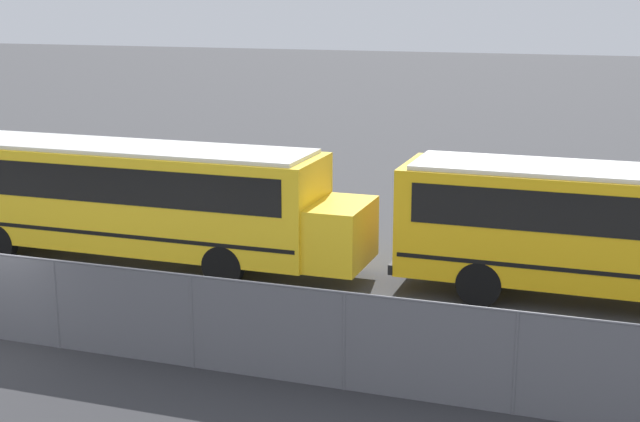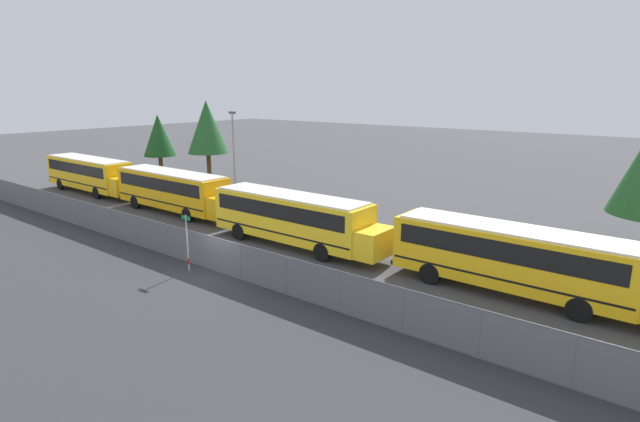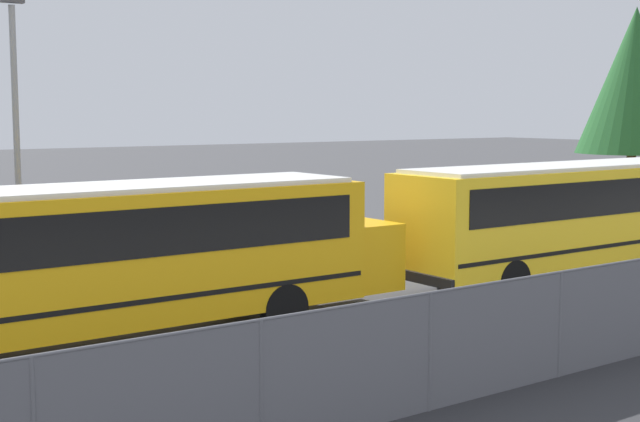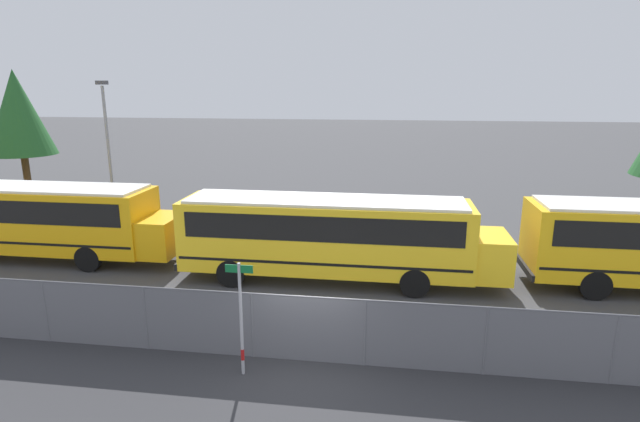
% 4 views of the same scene
% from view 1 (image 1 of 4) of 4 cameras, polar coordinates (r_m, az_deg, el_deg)
% --- Properties ---
extents(school_bus_2, '(12.10, 2.56, 3.18)m').
position_cam_1_polar(school_bus_2, '(24.05, -11.76, 1.12)').
color(school_bus_2, yellow).
rests_on(school_bus_2, ground_plane).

